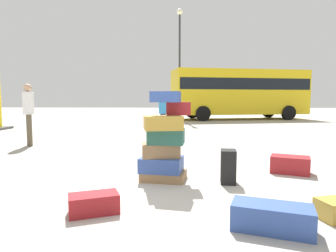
# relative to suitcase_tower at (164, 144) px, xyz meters

# --- Properties ---
(ground_plane) EXTENTS (80.00, 80.00, 0.00)m
(ground_plane) POSITION_rel_suitcase_tower_xyz_m (-0.14, -0.36, -0.59)
(ground_plane) COLOR #ADA89E
(suitcase_tower) EXTENTS (0.83, 0.72, 1.43)m
(suitcase_tower) POSITION_rel_suitcase_tower_xyz_m (0.00, 0.00, 0.00)
(suitcase_tower) COLOR olive
(suitcase_tower) RESTS_ON ground
(suitcase_maroon_left_side) EXTENTS (0.63, 0.50, 0.23)m
(suitcase_maroon_left_side) POSITION_rel_suitcase_tower_xyz_m (-0.73, -1.42, -0.48)
(suitcase_maroon_left_side) COLOR maroon
(suitcase_maroon_left_side) RESTS_ON ground
(suitcase_maroon_foreground_far) EXTENTS (0.75, 0.60, 0.30)m
(suitcase_maroon_foreground_far) POSITION_rel_suitcase_tower_xyz_m (2.21, 0.57, -0.44)
(suitcase_maroon_foreground_far) COLOR maroon
(suitcase_maroon_foreground_far) RESTS_ON ground
(suitcase_navy_foreground_near) EXTENTS (0.85, 0.57, 0.27)m
(suitcase_navy_foreground_near) POSITION_rel_suitcase_tower_xyz_m (1.18, -1.78, -0.46)
(suitcase_navy_foreground_near) COLOR #334F99
(suitcase_navy_foreground_near) RESTS_ON ground
(suitcase_black_behind_tower) EXTENTS (0.26, 0.31, 0.53)m
(suitcase_black_behind_tower) POSITION_rel_suitcase_tower_xyz_m (1.01, -0.12, -0.33)
(suitcase_black_behind_tower) COLOR black
(suitcase_black_behind_tower) RESTS_ON ground
(person_bearded_onlooker) EXTENTS (0.30, 0.30, 1.73)m
(person_bearded_onlooker) POSITION_rel_suitcase_tower_xyz_m (-3.99, 3.36, 0.45)
(person_bearded_onlooker) COLOR brown
(person_bearded_onlooker) RESTS_ON ground
(person_tourist_with_camera) EXTENTS (0.30, 0.32, 1.59)m
(person_tourist_with_camera) POSITION_rel_suitcase_tower_xyz_m (-0.36, 5.54, 0.36)
(person_tourist_with_camera) COLOR #3F334C
(person_tourist_with_camera) RESTS_ON ground
(parked_bus) EXTENTS (8.93, 4.29, 3.15)m
(parked_bus) POSITION_rel_suitcase_tower_xyz_m (4.02, 14.81, 1.24)
(parked_bus) COLOR yellow
(parked_bus) RESTS_ON ground
(lamp_post) EXTENTS (0.36, 0.36, 6.68)m
(lamp_post) POSITION_rel_suitcase_tower_xyz_m (0.15, 13.44, 3.72)
(lamp_post) COLOR #333338
(lamp_post) RESTS_ON ground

